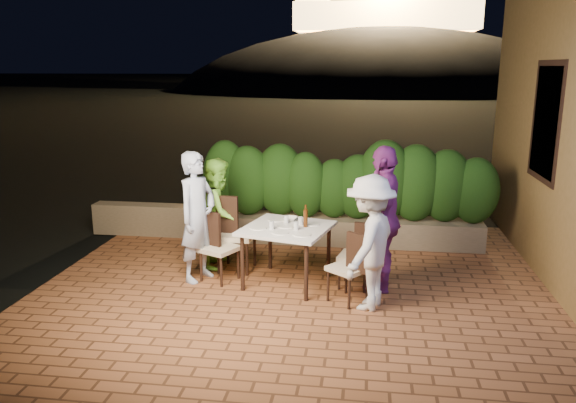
% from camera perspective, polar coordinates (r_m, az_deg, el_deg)
% --- Properties ---
extents(ground, '(400.00, 400.00, 0.00)m').
position_cam_1_polar(ground, '(6.75, 3.03, -10.15)').
color(ground, black).
rests_on(ground, ground).
extents(terrace_floor, '(7.00, 6.00, 0.15)m').
position_cam_1_polar(terrace_floor, '(7.23, 3.39, -8.96)').
color(terrace_floor, brown).
rests_on(terrace_floor, ground).
extents(window_pane, '(0.08, 1.00, 1.40)m').
position_cam_1_polar(window_pane, '(8.03, 24.93, 7.36)').
color(window_pane, black).
rests_on(window_pane, building_wall).
extents(window_frame, '(0.06, 1.15, 1.55)m').
position_cam_1_polar(window_frame, '(8.02, 24.86, 7.37)').
color(window_frame, black).
rests_on(window_frame, building_wall).
extents(planter, '(4.20, 0.55, 0.40)m').
position_cam_1_polar(planter, '(8.83, 5.70, -2.91)').
color(planter, '#726248').
rests_on(planter, ground).
extents(hedge, '(4.00, 0.70, 1.10)m').
position_cam_1_polar(hedge, '(8.64, 5.81, 1.86)').
color(hedge, '#193C10').
rests_on(hedge, planter).
extents(parapet, '(2.20, 0.30, 0.50)m').
position_cam_1_polar(parapet, '(9.41, -12.86, -1.82)').
color(parapet, '#726248').
rests_on(parapet, ground).
extents(hill, '(52.00, 40.00, 22.00)m').
position_cam_1_polar(hill, '(66.51, 9.45, 7.62)').
color(hill, black).
rests_on(hill, ground).
extents(dining_table, '(1.22, 1.22, 0.75)m').
position_cam_1_polar(dining_table, '(7.10, -0.11, -5.49)').
color(dining_table, white).
rests_on(dining_table, ground).
extents(plate_nw, '(0.21, 0.21, 0.01)m').
position_cam_1_polar(plate_nw, '(6.93, -3.03, -2.70)').
color(plate_nw, white).
rests_on(plate_nw, dining_table).
extents(plate_sw, '(0.22, 0.22, 0.01)m').
position_cam_1_polar(plate_sw, '(7.28, -1.19, -1.86)').
color(plate_sw, white).
rests_on(plate_sw, dining_table).
extents(plate_ne, '(0.22, 0.22, 0.01)m').
position_cam_1_polar(plate_ne, '(6.65, 1.42, -3.37)').
color(plate_ne, white).
rests_on(plate_ne, dining_table).
extents(plate_se, '(0.20, 0.20, 0.01)m').
position_cam_1_polar(plate_se, '(7.09, 2.43, -2.30)').
color(plate_se, white).
rests_on(plate_se, dining_table).
extents(plate_centre, '(0.22, 0.22, 0.01)m').
position_cam_1_polar(plate_centre, '(7.00, -0.23, -2.51)').
color(plate_centre, white).
rests_on(plate_centre, dining_table).
extents(plate_front, '(0.20, 0.20, 0.01)m').
position_cam_1_polar(plate_front, '(6.72, -0.79, -3.18)').
color(plate_front, white).
rests_on(plate_front, dining_table).
extents(glass_nw, '(0.06, 0.06, 0.10)m').
position_cam_1_polar(glass_nw, '(6.87, -1.68, -2.42)').
color(glass_nw, silver).
rests_on(glass_nw, dining_table).
extents(glass_sw, '(0.06, 0.06, 0.10)m').
position_cam_1_polar(glass_sw, '(7.12, -0.18, -1.84)').
color(glass_sw, silver).
rests_on(glass_sw, dining_table).
extents(glass_ne, '(0.06, 0.06, 0.10)m').
position_cam_1_polar(glass_ne, '(6.84, 0.82, -2.49)').
color(glass_ne, silver).
rests_on(glass_ne, dining_table).
extents(glass_se, '(0.06, 0.06, 0.10)m').
position_cam_1_polar(glass_se, '(7.07, 1.28, -1.96)').
color(glass_se, silver).
rests_on(glass_se, dining_table).
extents(beer_bottle, '(0.05, 0.05, 0.28)m').
position_cam_1_polar(beer_bottle, '(6.95, 1.79, -1.46)').
color(beer_bottle, '#47230B').
rests_on(beer_bottle, dining_table).
extents(bowl, '(0.21, 0.21, 0.05)m').
position_cam_1_polar(bowl, '(7.27, 0.19, -1.75)').
color(bowl, white).
rests_on(bowl, dining_table).
extents(chair_left_front, '(0.55, 0.55, 0.89)m').
position_cam_1_polar(chair_left_front, '(7.24, -7.00, -4.62)').
color(chair_left_front, black).
rests_on(chair_left_front, ground).
extents(chair_left_back, '(0.50, 0.50, 1.02)m').
position_cam_1_polar(chair_left_back, '(7.58, -5.23, -3.24)').
color(chair_left_back, black).
rests_on(chair_left_back, ground).
extents(chair_right_front, '(0.56, 0.56, 0.86)m').
position_cam_1_polar(chair_right_front, '(6.60, 6.13, -6.60)').
color(chair_right_front, black).
rests_on(chair_right_front, ground).
extents(chair_right_back, '(0.46, 0.46, 0.84)m').
position_cam_1_polar(chair_right_back, '(7.03, 6.86, -5.40)').
color(chair_right_back, black).
rests_on(chair_right_back, ground).
extents(diner_blue, '(0.61, 0.72, 1.67)m').
position_cam_1_polar(diner_blue, '(7.21, -9.18, -1.54)').
color(diner_blue, '#ACBCDD').
rests_on(diner_blue, ground).
extents(diner_green, '(0.59, 0.74, 1.50)m').
position_cam_1_polar(diner_green, '(7.71, -6.99, -1.13)').
color(diner_green, '#8BE046').
rests_on(diner_green, ground).
extents(diner_white, '(0.89, 1.14, 1.54)m').
position_cam_1_polar(diner_white, '(6.36, 8.30, -4.17)').
color(diner_white, silver).
rests_on(diner_white, ground).
extents(diner_purple, '(0.47, 1.07, 1.79)m').
position_cam_1_polar(diner_purple, '(6.90, 9.63, -1.73)').
color(diner_purple, '#782875').
rests_on(diner_purple, ground).
extents(parapet_lamp, '(0.10, 0.10, 0.14)m').
position_cam_1_polar(parapet_lamp, '(9.13, -9.35, -0.06)').
color(parapet_lamp, orange).
rests_on(parapet_lamp, parapet).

